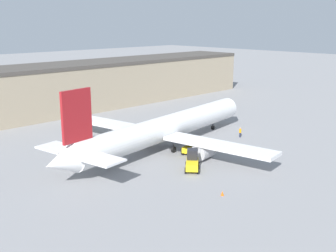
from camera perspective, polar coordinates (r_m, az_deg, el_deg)
name	(u,v)px	position (r m, az deg, el deg)	size (l,w,h in m)	color
ground_plane	(168,147)	(64.91, 0.00, -2.82)	(400.00, 400.00, 0.00)	gray
terminal_building	(67,88)	(92.35, -13.48, 5.08)	(99.62, 12.85, 10.12)	gray
airplane	(164,129)	(63.31, -0.56, -0.41)	(44.09, 36.64, 11.19)	silver
ground_crew_worker	(240,132)	(70.88, 9.75, -0.82)	(0.37, 0.37, 1.69)	#1E2338
baggage_tug	(192,161)	(54.85, 3.31, -4.78)	(3.60, 3.46, 2.55)	yellow
belt_loader_truck	(192,146)	(61.34, 3.27, -2.75)	(3.11, 2.46, 2.43)	yellow
safety_cone_near	(222,193)	(47.58, 7.37, -9.03)	(0.36, 0.36, 0.55)	#EF590F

